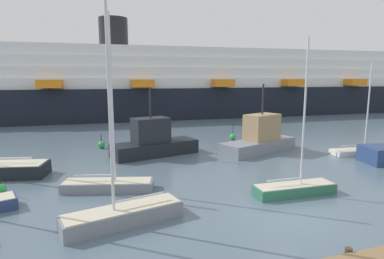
% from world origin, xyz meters
% --- Properties ---
extents(ground_plane, '(600.00, 600.00, 0.00)m').
position_xyz_m(ground_plane, '(0.00, 0.00, 0.00)').
color(ground_plane, slate).
extents(sailboat_0, '(5.05, 2.58, 9.41)m').
position_xyz_m(sailboat_0, '(-7.15, 6.22, 0.43)').
color(sailboat_0, gray).
rests_on(sailboat_0, ground_plane).
extents(sailboat_1, '(4.43, 1.38, 8.10)m').
position_xyz_m(sailboat_1, '(2.14, 2.44, 0.40)').
color(sailboat_1, '#2D6B51').
rests_on(sailboat_1, ground_plane).
extents(sailboat_2, '(4.85, 2.01, 7.20)m').
position_xyz_m(sailboat_2, '(12.73, 8.50, 0.32)').
color(sailboat_2, white).
rests_on(sailboat_2, ground_plane).
extents(sailboat_5, '(5.26, 2.48, 9.11)m').
position_xyz_m(sailboat_5, '(-6.82, 1.84, 0.46)').
color(sailboat_5, gray).
rests_on(sailboat_5, ground_plane).
extents(fishing_boat_1, '(7.13, 3.77, 5.38)m').
position_xyz_m(fishing_boat_1, '(-3.17, 13.32, 1.08)').
color(fishing_boat_1, black).
rests_on(fishing_boat_1, ground_plane).
extents(fishing_boat_2, '(7.46, 4.51, 5.59)m').
position_xyz_m(fishing_boat_2, '(5.53, 11.95, 1.12)').
color(fishing_boat_2, gray).
rests_on(fishing_boat_2, ground_plane).
extents(channel_buoy_0, '(0.61, 0.61, 1.65)m').
position_xyz_m(channel_buoy_0, '(5.51, 17.07, 0.32)').
color(channel_buoy_0, green).
rests_on(channel_buoy_0, ground_plane).
extents(channel_buoy_1, '(0.62, 0.62, 1.24)m').
position_xyz_m(channel_buoy_1, '(-6.96, 17.29, 0.32)').
color(channel_buoy_1, green).
rests_on(channel_buoy_1, ground_plane).
extents(channel_buoy_2, '(0.59, 0.59, 1.34)m').
position_xyz_m(channel_buoy_2, '(-12.59, 7.30, 0.30)').
color(channel_buoy_2, green).
rests_on(channel_buoy_2, ground_plane).
extents(cruise_ship, '(83.03, 15.84, 14.62)m').
position_xyz_m(cruise_ship, '(11.03, 38.05, 4.69)').
color(cruise_ship, black).
rests_on(cruise_ship, ground_plane).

